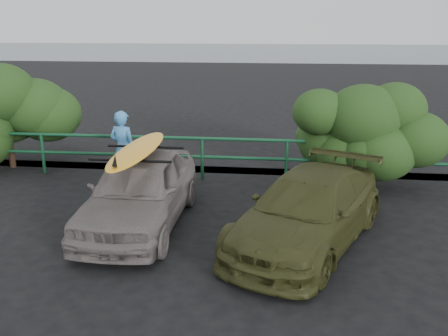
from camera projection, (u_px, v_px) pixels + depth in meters
The scene contains 9 objects.
ground at pixel (83, 278), 7.40m from camera, with size 80.00×80.00×0.00m, color black.
ocean at pixel (261, 51), 64.57m from camera, with size 200.00×200.00×0.00m, color #546266.
guardrail at pixel (161, 157), 12.02m from camera, with size 14.00×0.08×1.04m, color #154C2D, non-canonical shape.
shrub_right at pixel (372, 136), 11.79m from camera, with size 3.20×2.40×2.11m, color #27481A, non-canonical shape.
sedan at pixel (140, 190), 9.16m from camera, with size 1.60×3.98×1.35m, color slate.
olive_vehicle at pixel (308, 210), 8.40m from camera, with size 1.69×4.15×1.21m, color #3A3C1A.
man at pixel (123, 149), 11.24m from camera, with size 0.65×0.42×1.77m, color #4792D5.
roof_rack at pixel (138, 153), 8.96m from camera, with size 1.46×1.03×0.05m, color black, non-canonical shape.
surfboard at pixel (138, 150), 8.95m from camera, with size 0.61×2.93×0.09m, color #FFAA1A.
Camera 1 is at (2.84, -6.35, 3.66)m, focal length 40.00 mm.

